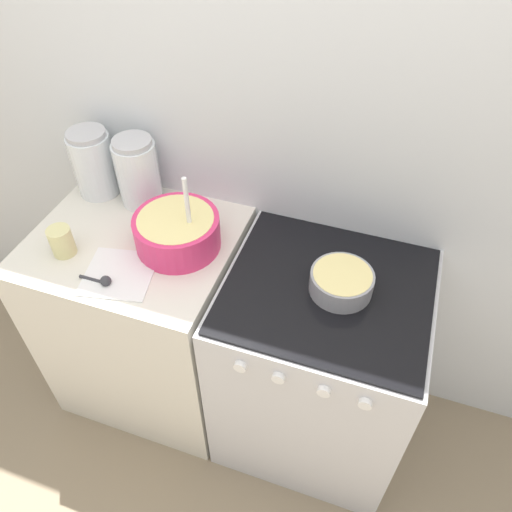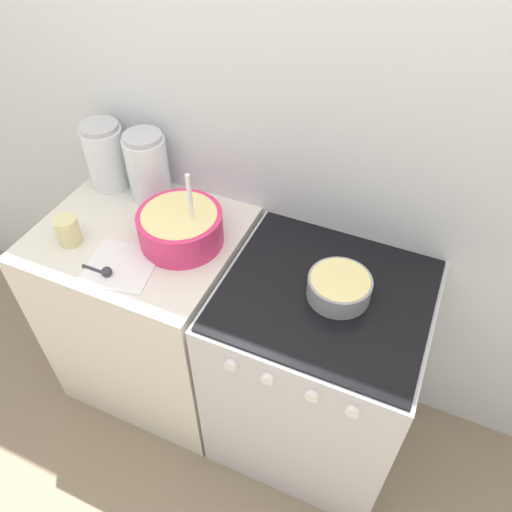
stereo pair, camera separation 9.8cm
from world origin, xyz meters
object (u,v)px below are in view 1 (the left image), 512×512
Objects in this scene: storage_jar_middle at (138,176)px; stove at (317,366)px; storage_jar_left at (95,167)px; tin_can at (62,241)px; mixing_bowl at (177,230)px; baking_pan at (341,282)px.

stove is at bearing -15.24° from storage_jar_middle.
storage_jar_left is 2.54× the size of tin_can.
storage_jar_middle is (-0.24, 0.19, 0.05)m from mixing_bowl.
storage_jar_middle is at bearing 142.42° from mixing_bowl.
storage_jar_middle is 2.57× the size of tin_can.
tin_can reaches higher than baking_pan.
stove is 1.00m from storage_jar_middle.
baking_pan is 0.96m from tin_can.
tin_can is at bearing -171.64° from baking_pan.
tin_can is at bearing -108.63° from storage_jar_middle.
stove is at bearing -171.80° from baking_pan.
baking_pan is at bearing -11.68° from storage_jar_left.
mixing_bowl is 1.12× the size of storage_jar_middle.
mixing_bowl is at bearing -37.58° from storage_jar_middle.
stove is at bearing 8.37° from tin_can.
stove is 1.15m from storage_jar_left.
baking_pan is 0.86m from storage_jar_middle.
storage_jar_left is at bearing 167.60° from stove.
storage_jar_middle reaches higher than storage_jar_left.
mixing_bowl is 0.47m from storage_jar_left.
mixing_bowl reaches higher than tin_can.
mixing_bowl is 1.13× the size of storage_jar_left.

